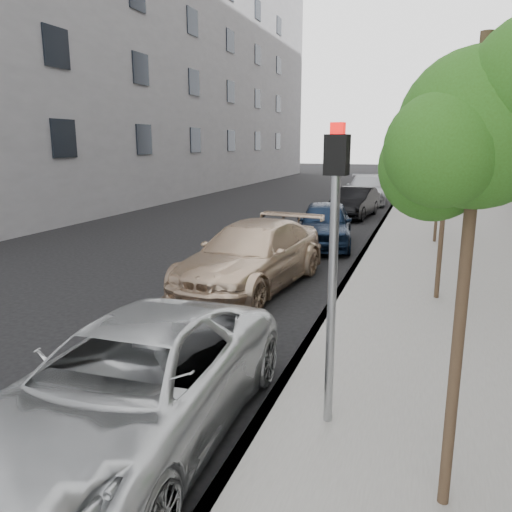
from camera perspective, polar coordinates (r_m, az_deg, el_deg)
The scene contains 11 objects.
sidewalk at distance 27.00m, azimuth 21.92°, elevation 4.95°, with size 6.40×72.00×0.14m, color gray.
curb at distance 27.02m, azimuth 15.28°, elevation 5.42°, with size 0.15×72.00×0.14m, color #9E9B93.
tree_near at distance 4.28m, azimuth 24.43°, elevation 13.05°, with size 1.60×1.40×4.08m.
tree_mid at distance 10.78m, azimuth 21.54°, elevation 14.30°, with size 1.83×1.63×4.53m.
tree_far at distance 17.28m, azimuth 20.78°, elevation 14.21°, with size 1.82×1.62×4.76m.
signal_pole at distance 5.47m, azimuth 8.87°, elevation 1.29°, with size 0.26×0.21×3.39m.
minivan at distance 5.91m, azimuth -14.00°, elevation -14.17°, with size 2.26×4.91×1.36m, color silver.
suv at distance 11.68m, azimuth -0.45°, elevation 0.07°, with size 2.11×5.18×1.50m, color #D0B394.
sedan_blue at distance 16.59m, azimuth 7.87°, elevation 3.68°, with size 1.73×4.30×1.46m, color black.
sedan_black at distance 23.28m, azimuth 11.21°, elevation 6.03°, with size 1.44×4.13×1.36m, color black.
sedan_rear at distance 29.03m, azimuth 12.46°, elevation 7.44°, with size 2.15×5.29×1.54m, color #AAABB2.
Camera 1 is at (2.87, -2.77, 3.32)m, focal length 35.00 mm.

